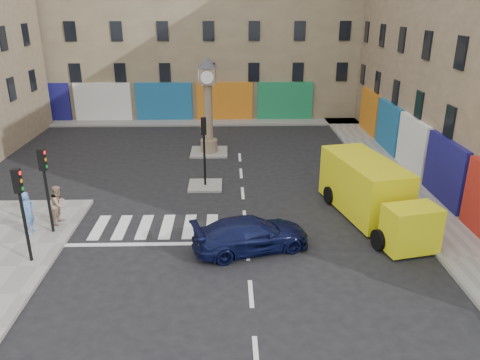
{
  "coord_description": "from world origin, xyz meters",
  "views": [
    {
      "loc": [
        -0.73,
        -15.59,
        9.43
      ],
      "look_at": [
        -0.23,
        3.73,
        2.0
      ],
      "focal_mm": 35.0,
      "sensor_mm": 36.0,
      "label": 1
    }
  ],
  "objects_px": {
    "traffic_light_left_far": "(45,178)",
    "clock_pillar": "(208,100)",
    "traffic_light_left_near": "(21,201)",
    "yellow_van": "(371,192)",
    "navy_sedan": "(251,235)",
    "pedestrian_blue": "(29,213)",
    "traffic_light_island": "(204,141)",
    "pedestrian_tan": "(59,204)"
  },
  "relations": [
    {
      "from": "yellow_van",
      "to": "pedestrian_tan",
      "type": "bearing_deg",
      "value": 169.13
    },
    {
      "from": "traffic_light_left_near",
      "to": "navy_sedan",
      "type": "distance_m",
      "value": 8.72
    },
    {
      "from": "clock_pillar",
      "to": "traffic_light_left_near",
      "type": "bearing_deg",
      "value": -114.55
    },
    {
      "from": "traffic_light_left_far",
      "to": "yellow_van",
      "type": "bearing_deg",
      "value": 5.12
    },
    {
      "from": "traffic_light_left_near",
      "to": "traffic_light_island",
      "type": "xyz_separation_m",
      "value": [
        6.3,
        7.8,
        -0.03
      ]
    },
    {
      "from": "pedestrian_tan",
      "to": "pedestrian_blue",
      "type": "bearing_deg",
      "value": 143.81
    },
    {
      "from": "traffic_light_left_near",
      "to": "clock_pillar",
      "type": "height_order",
      "value": "clock_pillar"
    },
    {
      "from": "traffic_light_left_near",
      "to": "yellow_van",
      "type": "height_order",
      "value": "traffic_light_left_near"
    },
    {
      "from": "traffic_light_island",
      "to": "navy_sedan",
      "type": "bearing_deg",
      "value": -72.77
    },
    {
      "from": "clock_pillar",
      "to": "traffic_light_island",
      "type": "bearing_deg",
      "value": -90.0
    },
    {
      "from": "clock_pillar",
      "to": "yellow_van",
      "type": "height_order",
      "value": "clock_pillar"
    },
    {
      "from": "navy_sedan",
      "to": "pedestrian_blue",
      "type": "xyz_separation_m",
      "value": [
        -9.33,
        1.45,
        0.4
      ]
    },
    {
      "from": "traffic_light_island",
      "to": "yellow_van",
      "type": "distance_m",
      "value": 8.88
    },
    {
      "from": "traffic_light_left_far",
      "to": "clock_pillar",
      "type": "xyz_separation_m",
      "value": [
        6.3,
        11.4,
        0.93
      ]
    },
    {
      "from": "traffic_light_left_far",
      "to": "traffic_light_island",
      "type": "height_order",
      "value": "traffic_light_left_far"
    },
    {
      "from": "traffic_light_left_far",
      "to": "navy_sedan",
      "type": "xyz_separation_m",
      "value": [
        8.45,
        -1.54,
        -1.94
      ]
    },
    {
      "from": "traffic_light_left_near",
      "to": "traffic_light_left_far",
      "type": "xyz_separation_m",
      "value": [
        0.0,
        2.4,
        0.0
      ]
    },
    {
      "from": "traffic_light_left_near",
      "to": "traffic_light_left_far",
      "type": "distance_m",
      "value": 2.4
    },
    {
      "from": "traffic_light_island",
      "to": "navy_sedan",
      "type": "height_order",
      "value": "traffic_light_island"
    },
    {
      "from": "navy_sedan",
      "to": "traffic_light_left_near",
      "type": "bearing_deg",
      "value": 79.5
    },
    {
      "from": "pedestrian_blue",
      "to": "yellow_van",
      "type": "bearing_deg",
      "value": -78.33
    },
    {
      "from": "navy_sedan",
      "to": "pedestrian_blue",
      "type": "bearing_deg",
      "value": 64.88
    },
    {
      "from": "navy_sedan",
      "to": "pedestrian_blue",
      "type": "height_order",
      "value": "pedestrian_blue"
    },
    {
      "from": "yellow_van",
      "to": "pedestrian_blue",
      "type": "distance_m",
      "value": 14.99
    },
    {
      "from": "traffic_light_left_far",
      "to": "clock_pillar",
      "type": "relative_size",
      "value": 0.61
    },
    {
      "from": "navy_sedan",
      "to": "yellow_van",
      "type": "height_order",
      "value": "yellow_van"
    },
    {
      "from": "yellow_van",
      "to": "pedestrian_blue",
      "type": "relative_size",
      "value": 3.97
    },
    {
      "from": "clock_pillar",
      "to": "yellow_van",
      "type": "distance_m",
      "value": 12.96
    },
    {
      "from": "traffic_light_left_near",
      "to": "traffic_light_left_far",
      "type": "bearing_deg",
      "value": 90.0
    },
    {
      "from": "clock_pillar",
      "to": "yellow_van",
      "type": "bearing_deg",
      "value": -52.6
    },
    {
      "from": "traffic_light_left_near",
      "to": "pedestrian_blue",
      "type": "relative_size",
      "value": 1.97
    },
    {
      "from": "navy_sedan",
      "to": "pedestrian_blue",
      "type": "relative_size",
      "value": 2.51
    },
    {
      "from": "yellow_van",
      "to": "traffic_light_island",
      "type": "bearing_deg",
      "value": 139.39
    },
    {
      "from": "traffic_light_island",
      "to": "yellow_van",
      "type": "height_order",
      "value": "traffic_light_island"
    },
    {
      "from": "pedestrian_blue",
      "to": "clock_pillar",
      "type": "bearing_deg",
      "value": -25.48
    },
    {
      "from": "traffic_light_left_far",
      "to": "pedestrian_blue",
      "type": "height_order",
      "value": "traffic_light_left_far"
    },
    {
      "from": "traffic_light_left_far",
      "to": "traffic_light_left_near",
      "type": "bearing_deg",
      "value": -90.0
    },
    {
      "from": "pedestrian_tan",
      "to": "navy_sedan",
      "type": "bearing_deg",
      "value": -97.81
    },
    {
      "from": "traffic_light_island",
      "to": "traffic_light_left_far",
      "type": "bearing_deg",
      "value": -139.4
    },
    {
      "from": "navy_sedan",
      "to": "pedestrian_tan",
      "type": "bearing_deg",
      "value": 57.72
    },
    {
      "from": "traffic_light_left_near",
      "to": "clock_pillar",
      "type": "bearing_deg",
      "value": 65.45
    },
    {
      "from": "traffic_light_island",
      "to": "pedestrian_blue",
      "type": "bearing_deg",
      "value": -142.55
    }
  ]
}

